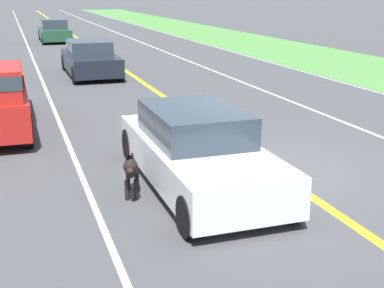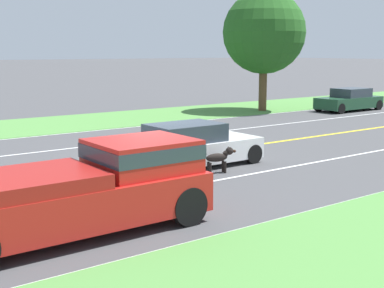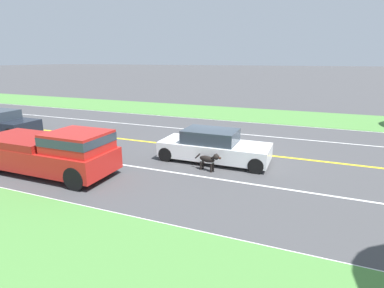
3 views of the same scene
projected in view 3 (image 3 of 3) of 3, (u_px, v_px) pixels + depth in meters
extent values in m
plane|color=#424244|center=(217.00, 150.00, 14.36)|extent=(400.00, 400.00, 0.00)
cube|color=yellow|center=(217.00, 150.00, 14.36)|extent=(0.18, 160.00, 0.01)
cube|color=white|center=(140.00, 219.00, 8.11)|extent=(0.14, 160.00, 0.01)
cube|color=white|center=(247.00, 122.00, 20.61)|extent=(0.14, 160.00, 0.01)
cube|color=white|center=(189.00, 175.00, 11.24)|extent=(0.10, 160.00, 0.01)
cube|color=white|center=(235.00, 133.00, 17.49)|extent=(0.10, 160.00, 0.01)
cube|color=#4C843D|center=(255.00, 115.00, 23.29)|extent=(6.00, 160.00, 0.03)
cube|color=white|center=(214.00, 150.00, 12.66)|extent=(1.76, 4.59, 0.64)
cube|color=#2D3842|center=(211.00, 136.00, 12.56)|extent=(1.51, 2.20, 0.54)
cylinder|color=black|center=(256.00, 166.00, 11.32)|extent=(0.22, 0.61, 0.61)
cylinder|color=black|center=(166.00, 154.00, 12.68)|extent=(0.22, 0.61, 0.61)
cylinder|color=black|center=(263.00, 154.00, 12.74)|extent=(0.22, 0.61, 0.61)
cylinder|color=black|center=(181.00, 145.00, 14.10)|extent=(0.22, 0.61, 0.61)
ellipsoid|color=black|center=(207.00, 159.00, 11.56)|extent=(0.38, 0.71, 0.25)
cylinder|color=black|center=(211.00, 168.00, 11.45)|extent=(0.07, 0.07, 0.34)
cylinder|color=black|center=(201.00, 166.00, 11.72)|extent=(0.07, 0.07, 0.34)
cylinder|color=black|center=(213.00, 167.00, 11.57)|extent=(0.07, 0.07, 0.34)
cylinder|color=black|center=(203.00, 164.00, 11.84)|extent=(0.07, 0.07, 0.34)
cylinder|color=black|center=(213.00, 158.00, 11.37)|extent=(0.18, 0.21, 0.18)
sphere|color=black|center=(216.00, 157.00, 11.28)|extent=(0.28, 0.28, 0.23)
ellipsoid|color=#331E14|center=(220.00, 158.00, 11.20)|extent=(0.13, 0.13, 0.09)
cone|color=black|center=(215.00, 155.00, 11.22)|extent=(0.09, 0.09, 0.10)
cone|color=black|center=(217.00, 154.00, 11.32)|extent=(0.09, 0.09, 0.10)
cylinder|color=black|center=(198.00, 156.00, 11.80)|extent=(0.11, 0.26, 0.25)
cube|color=red|center=(48.00, 156.00, 11.32)|extent=(1.97, 5.34, 0.80)
cube|color=red|center=(78.00, 142.00, 10.57)|extent=(1.74, 2.02, 0.68)
cube|color=#2D3842|center=(78.00, 139.00, 10.54)|extent=(1.76, 2.04, 0.30)
cube|color=maroon|center=(24.00, 140.00, 11.58)|extent=(1.93, 3.04, 0.28)
cylinder|color=black|center=(75.00, 179.00, 9.83)|extent=(0.22, 0.81, 0.81)
cylinder|color=black|center=(109.00, 162.00, 11.44)|extent=(0.22, 0.81, 0.81)
cylinder|color=black|center=(28.00, 150.00, 12.94)|extent=(0.22, 0.81, 0.81)
cube|color=black|center=(0.00, 125.00, 17.36)|extent=(1.82, 4.58, 0.67)
cylinder|color=black|center=(11.00, 134.00, 16.01)|extent=(0.22, 0.66, 0.66)
cylinder|color=black|center=(37.00, 128.00, 17.48)|extent=(0.22, 0.66, 0.66)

